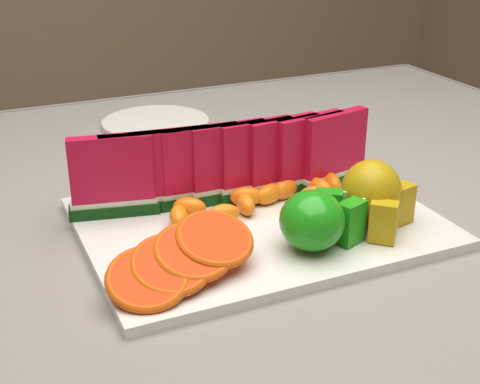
{
  "coord_description": "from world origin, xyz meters",
  "views": [
    {
      "loc": [
        -0.21,
        -0.72,
        1.12
      ],
      "look_at": [
        0.07,
        -0.09,
        0.81
      ],
      "focal_mm": 50.0,
      "sensor_mm": 36.0,
      "label": 1
    }
  ],
  "objects_px": {
    "platter": "(258,223)",
    "apple_cluster": "(317,220)",
    "pear_cluster": "(373,195)",
    "side_plate": "(156,123)"
  },
  "relations": [
    {
      "from": "platter",
      "to": "pear_cluster",
      "type": "relative_size",
      "value": 3.93
    },
    {
      "from": "side_plate",
      "to": "pear_cluster",
      "type": "bearing_deg",
      "value": -77.72
    },
    {
      "from": "platter",
      "to": "apple_cluster",
      "type": "xyz_separation_m",
      "value": [
        0.03,
        -0.09,
        0.04
      ]
    },
    {
      "from": "platter",
      "to": "side_plate",
      "type": "relative_size",
      "value": 1.74
    },
    {
      "from": "platter",
      "to": "pear_cluster",
      "type": "height_order",
      "value": "pear_cluster"
    },
    {
      "from": "apple_cluster",
      "to": "pear_cluster",
      "type": "distance_m",
      "value": 0.08
    },
    {
      "from": "apple_cluster",
      "to": "pear_cluster",
      "type": "relative_size",
      "value": 1.01
    },
    {
      "from": "side_plate",
      "to": "apple_cluster",
      "type": "bearing_deg",
      "value": -87.48
    },
    {
      "from": "pear_cluster",
      "to": "side_plate",
      "type": "distance_m",
      "value": 0.49
    },
    {
      "from": "platter",
      "to": "apple_cluster",
      "type": "relative_size",
      "value": 3.9
    }
  ]
}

